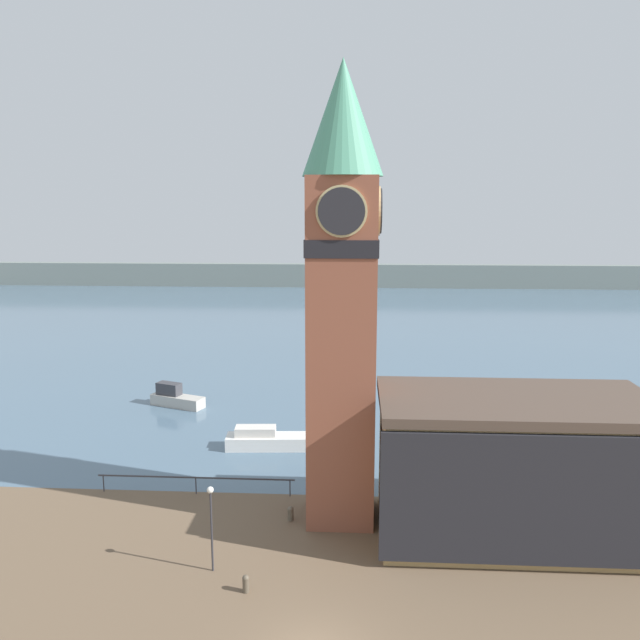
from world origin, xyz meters
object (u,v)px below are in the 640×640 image
object	(u,v)px
mooring_bollard_far	(291,513)
lamp_post	(211,513)
clock_tower	(342,287)
boat_far	(176,398)
pier_building	(514,467)
mooring_bollard_near	(246,583)
boat_near	(269,440)

from	to	relation	value
mooring_bollard_far	lamp_post	bearing A→B (deg)	-122.29
clock_tower	boat_far	bearing A→B (deg)	128.26
pier_building	mooring_bollard_far	distance (m)	12.42
mooring_bollard_far	mooring_bollard_near	bearing A→B (deg)	-101.31
pier_building	boat_far	distance (m)	31.79
boat_near	lamp_post	size ratio (longest dim) A/B	1.55
pier_building	mooring_bollard_near	size ratio (longest dim) A/B	17.07
boat_far	clock_tower	bearing A→B (deg)	-31.19
boat_far	boat_near	bearing A→B (deg)	-23.30
boat_near	lamp_post	world-z (taller)	lamp_post
mooring_bollard_near	lamp_post	bearing A→B (deg)	140.01
boat_far	mooring_bollard_near	bearing A→B (deg)	-47.00
pier_building	mooring_bollard_far	size ratio (longest dim) A/B	17.72
pier_building	boat_far	bearing A→B (deg)	139.73
clock_tower	mooring_bollard_near	xyz separation A→B (m)	(-4.12, -7.30, -12.63)
lamp_post	boat_near	bearing A→B (deg)	87.84
pier_building	lamp_post	world-z (taller)	pier_building
lamp_post	mooring_bollard_far	bearing A→B (deg)	57.71
boat_near	clock_tower	bearing A→B (deg)	-64.78
mooring_bollard_near	clock_tower	bearing A→B (deg)	60.54
lamp_post	mooring_bollard_near	bearing A→B (deg)	-39.99
boat_near	lamp_post	bearing A→B (deg)	-95.87
boat_far	mooring_bollard_far	bearing A→B (deg)	-37.54
clock_tower	lamp_post	size ratio (longest dim) A/B	5.70
pier_building	boat_far	world-z (taller)	pier_building
mooring_bollard_near	lamp_post	size ratio (longest dim) A/B	0.19
mooring_bollard_far	boat_far	bearing A→B (deg)	121.91
clock_tower	pier_building	xyz separation A→B (m)	(9.14, -1.43, -9.28)
clock_tower	lamp_post	world-z (taller)	clock_tower
pier_building	mooring_bollard_far	bearing A→B (deg)	176.04
boat_near	mooring_bollard_far	size ratio (longest dim) A/B	8.29
pier_building	boat_far	xyz separation A→B (m)	(-24.14, 20.45, -3.07)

